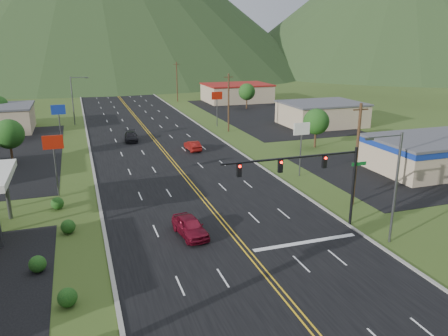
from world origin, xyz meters
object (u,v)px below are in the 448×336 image
object	(u,v)px
car_red_near	(190,227)
car_dark_mid	(131,137)
streetlight_west	(74,97)
streetlight_east	(393,181)
car_red_far	(193,146)
traffic_signal	(313,171)

from	to	relation	value
car_red_near	car_dark_mid	world-z (taller)	car_red_near
streetlight_west	car_red_near	xyz separation A→B (m)	(8.24, -53.79, -4.37)
car_red_near	streetlight_east	bearing A→B (deg)	-30.74
car_red_near	car_red_far	distance (m)	28.70
streetlight_east	car_red_far	xyz separation A→B (m)	(-7.09, 33.91, -4.48)
car_red_near	car_dark_mid	size ratio (longest dim) A/B	0.97
streetlight_east	streetlight_west	distance (m)	64.21
car_red_far	streetlight_east	bearing A→B (deg)	98.38
streetlight_west	car_dark_mid	world-z (taller)	streetlight_west
car_red_near	car_red_far	xyz separation A→B (m)	(7.53, 27.69, -0.11)
streetlight_east	car_red_near	world-z (taller)	streetlight_east
streetlight_east	streetlight_west	world-z (taller)	same
car_dark_mid	car_red_far	distance (m)	11.87
streetlight_east	car_red_far	world-z (taller)	streetlight_east
traffic_signal	streetlight_west	bearing A→B (deg)	107.97
streetlight_west	car_dark_mid	size ratio (longest dim) A/B	1.85
traffic_signal	car_red_near	distance (m)	11.13
traffic_signal	car_red_near	world-z (taller)	traffic_signal
traffic_signal	streetlight_east	world-z (taller)	streetlight_east
traffic_signal	streetlight_east	size ratio (longest dim) A/B	1.46
streetlight_west	car_dark_mid	bearing A→B (deg)	-64.81
car_red_near	car_red_far	bearing A→B (deg)	67.09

